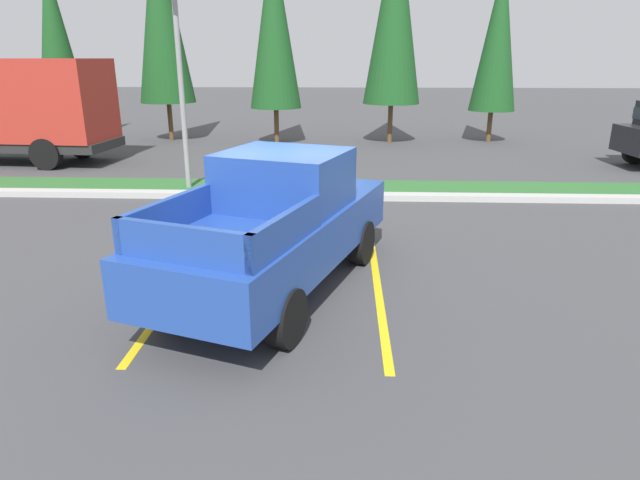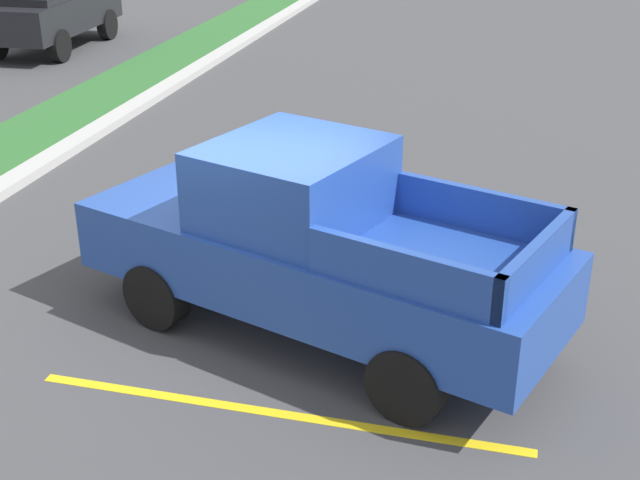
# 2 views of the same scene
# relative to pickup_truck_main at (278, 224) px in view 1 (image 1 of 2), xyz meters

# --- Properties ---
(ground_plane) EXTENTS (120.00, 120.00, 0.00)m
(ground_plane) POSITION_rel_pickup_truck_main_xyz_m (0.06, 0.69, -1.04)
(ground_plane) COLOR #424244
(parking_line_near) EXTENTS (0.12, 4.80, 0.01)m
(parking_line_near) POSITION_rel_pickup_truck_main_xyz_m (-1.57, -0.05, -1.04)
(parking_line_near) COLOR yellow
(parking_line_near) RESTS_ON ground
(parking_line_far) EXTENTS (0.12, 4.80, 0.01)m
(parking_line_far) POSITION_rel_pickup_truck_main_xyz_m (1.53, -0.05, -1.04)
(parking_line_far) COLOR yellow
(parking_line_far) RESTS_ON ground
(curb_strip) EXTENTS (56.00, 0.40, 0.15)m
(curb_strip) POSITION_rel_pickup_truck_main_xyz_m (0.06, 5.69, -0.97)
(curb_strip) COLOR #B2B2AD
(curb_strip) RESTS_ON ground
(grass_median) EXTENTS (56.00, 1.80, 0.06)m
(grass_median) POSITION_rel_pickup_truck_main_xyz_m (0.06, 6.79, -1.01)
(grass_median) COLOR #2D662D
(grass_median) RESTS_ON ground
(pickup_truck_main) EXTENTS (3.49, 5.55, 2.10)m
(pickup_truck_main) POSITION_rel_pickup_truck_main_xyz_m (0.00, 0.00, 0.00)
(pickup_truck_main) COLOR black
(pickup_truck_main) RESTS_ON ground
(cargo_truck_distant) EXTENTS (6.95, 2.91, 3.40)m
(cargo_truck_distant) POSITION_rel_pickup_truck_main_xyz_m (-10.11, 10.32, 0.81)
(cargo_truck_distant) COLOR black
(cargo_truck_distant) RESTS_ON ground
(street_light) EXTENTS (0.24, 1.49, 6.21)m
(street_light) POSITION_rel_pickup_truck_main_xyz_m (-3.26, 6.42, 2.60)
(street_light) COLOR gray
(street_light) RESTS_ON ground
(cypress_tree_leftmost) EXTENTS (1.92, 1.92, 7.38)m
(cypress_tree_leftmost) POSITION_rel_pickup_truck_main_xyz_m (-11.22, 15.99, 3.30)
(cypress_tree_leftmost) COLOR brown
(cypress_tree_leftmost) RESTS_ON ground
(cypress_tree_left_inner) EXTENTS (2.32, 2.32, 8.93)m
(cypress_tree_left_inner) POSITION_rel_pickup_truck_main_xyz_m (-6.58, 15.86, 4.22)
(cypress_tree_left_inner) COLOR brown
(cypress_tree_left_inner) RESTS_ON ground
(cypress_tree_center) EXTENTS (2.10, 2.10, 8.06)m
(cypress_tree_center) POSITION_rel_pickup_truck_main_xyz_m (-1.87, 15.19, 3.71)
(cypress_tree_center) COLOR brown
(cypress_tree_center) RESTS_ON ground
(cypress_tree_right_inner) EXTENTS (2.33, 2.33, 8.97)m
(cypress_tree_right_inner) POSITION_rel_pickup_truck_main_xyz_m (2.89, 15.55, 4.25)
(cypress_tree_right_inner) COLOR brown
(cypress_tree_right_inner) RESTS_ON ground
(cypress_tree_rightmost) EXTENTS (1.89, 1.89, 7.27)m
(cypress_tree_rightmost) POSITION_rel_pickup_truck_main_xyz_m (7.13, 15.94, 3.24)
(cypress_tree_rightmost) COLOR brown
(cypress_tree_rightmost) RESTS_ON ground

